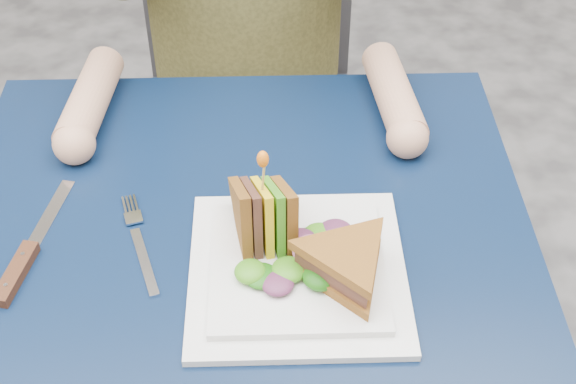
{
  "coord_description": "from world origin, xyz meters",
  "views": [
    {
      "loc": [
        0.04,
        -0.69,
        1.46
      ],
      "look_at": [
        0.06,
        0.01,
        0.82
      ],
      "focal_mm": 50.0,
      "sensor_mm": 36.0,
      "label": 1
    }
  ],
  "objects_px": {
    "chair": "(249,71)",
    "plate": "(297,269)",
    "sandwich_flat": "(346,264)",
    "fork": "(140,245)",
    "sandwich_upright": "(264,217)",
    "knife": "(23,262)",
    "table": "(243,290)"
  },
  "relations": [
    {
      "from": "chair",
      "to": "plate",
      "type": "xyz_separation_m",
      "value": [
        0.07,
        -0.71,
        0.2
      ]
    },
    {
      "from": "sandwich_flat",
      "to": "fork",
      "type": "bearing_deg",
      "value": 163.03
    },
    {
      "from": "chair",
      "to": "sandwich_upright",
      "type": "height_order",
      "value": "chair"
    },
    {
      "from": "sandwich_upright",
      "to": "knife",
      "type": "distance_m",
      "value": 0.3
    },
    {
      "from": "chair",
      "to": "sandwich_upright",
      "type": "bearing_deg",
      "value": -87.32
    },
    {
      "from": "chair",
      "to": "table",
      "type": "bearing_deg",
      "value": -90.0
    },
    {
      "from": "table",
      "to": "sandwich_upright",
      "type": "height_order",
      "value": "sandwich_upright"
    },
    {
      "from": "plate",
      "to": "knife",
      "type": "xyz_separation_m",
      "value": [
        -0.33,
        0.02,
        -0.0
      ]
    },
    {
      "from": "chair",
      "to": "sandwich_upright",
      "type": "relative_size",
      "value": 6.12
    },
    {
      "from": "chair",
      "to": "fork",
      "type": "distance_m",
      "value": 0.7
    },
    {
      "from": "chair",
      "to": "sandwich_flat",
      "type": "relative_size",
      "value": 4.77
    },
    {
      "from": "plate",
      "to": "sandwich_upright",
      "type": "relative_size",
      "value": 1.71
    },
    {
      "from": "plate",
      "to": "table",
      "type": "bearing_deg",
      "value": 147.53
    },
    {
      "from": "sandwich_flat",
      "to": "knife",
      "type": "bearing_deg",
      "value": 172.7
    },
    {
      "from": "sandwich_flat",
      "to": "sandwich_upright",
      "type": "height_order",
      "value": "sandwich_upright"
    },
    {
      "from": "plate",
      "to": "sandwich_flat",
      "type": "distance_m",
      "value": 0.07
    },
    {
      "from": "plate",
      "to": "sandwich_upright",
      "type": "height_order",
      "value": "sandwich_upright"
    },
    {
      "from": "table",
      "to": "plate",
      "type": "xyz_separation_m",
      "value": [
        0.07,
        -0.04,
        0.09
      ]
    },
    {
      "from": "plate",
      "to": "fork",
      "type": "xyz_separation_m",
      "value": [
        -0.19,
        0.05,
        -0.01
      ]
    },
    {
      "from": "sandwich_flat",
      "to": "fork",
      "type": "distance_m",
      "value": 0.26
    },
    {
      "from": "table",
      "to": "sandwich_flat",
      "type": "distance_m",
      "value": 0.19
    },
    {
      "from": "plate",
      "to": "knife",
      "type": "bearing_deg",
      "value": 175.75
    },
    {
      "from": "plate",
      "to": "sandwich_flat",
      "type": "height_order",
      "value": "sandwich_flat"
    },
    {
      "from": "sandwich_flat",
      "to": "fork",
      "type": "relative_size",
      "value": 1.11
    },
    {
      "from": "plate",
      "to": "sandwich_flat",
      "type": "xyz_separation_m",
      "value": [
        0.05,
        -0.02,
        0.04
      ]
    },
    {
      "from": "sandwich_flat",
      "to": "knife",
      "type": "xyz_separation_m",
      "value": [
        -0.39,
        0.05,
        -0.04
      ]
    },
    {
      "from": "fork",
      "to": "knife",
      "type": "xyz_separation_m",
      "value": [
        -0.14,
        -0.03,
        0.0
      ]
    },
    {
      "from": "sandwich_upright",
      "to": "fork",
      "type": "distance_m",
      "value": 0.16
    },
    {
      "from": "table",
      "to": "fork",
      "type": "bearing_deg",
      "value": 176.9
    },
    {
      "from": "sandwich_flat",
      "to": "plate",
      "type": "bearing_deg",
      "value": 155.56
    },
    {
      "from": "fork",
      "to": "knife",
      "type": "relative_size",
      "value": 0.8
    },
    {
      "from": "sandwich_flat",
      "to": "knife",
      "type": "distance_m",
      "value": 0.39
    }
  ]
}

